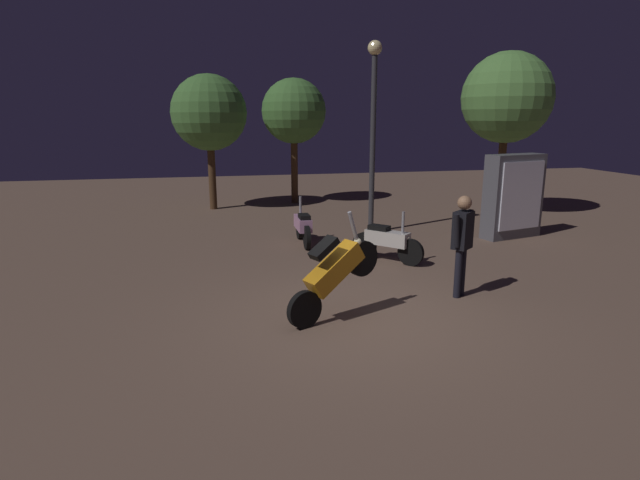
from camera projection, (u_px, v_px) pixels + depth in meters
ground_plane at (361, 319)px, 7.76m from camera, size 40.00×40.00×0.00m
motorcycle_orange_foreground at (334, 272)px, 7.57m from camera, size 1.55×0.79×1.63m
motorcycle_white_parked_left at (387, 241)px, 10.74m from camera, size 1.20×1.29×1.11m
motorcycle_pink_parked_right at (303, 226)px, 12.24m from camera, size 0.32×1.66×1.11m
person_rider_beside at (462, 237)px, 8.49m from camera, size 0.58×0.49×1.74m
streetlamp_near at (373, 113)px, 12.87m from camera, size 0.36×0.36×4.83m
tree_left_bg at (507, 98)px, 15.29m from camera, size 2.70×2.70×4.91m
tree_center_bg at (294, 112)px, 17.53m from camera, size 2.22×2.22×4.30m
tree_right_bg at (209, 113)px, 16.32m from camera, size 2.42×2.42×4.34m
kiosk_billboard at (513, 196)px, 12.80m from camera, size 1.67×0.88×2.10m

